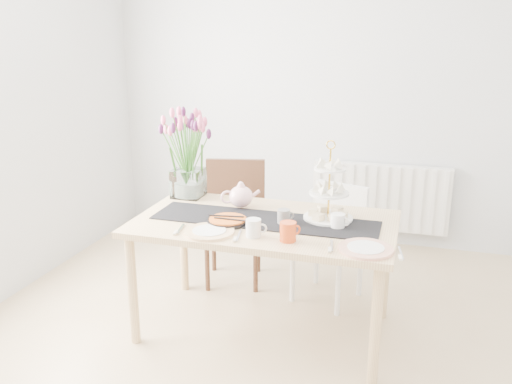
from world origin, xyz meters
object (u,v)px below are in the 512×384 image
(dining_table, at_px, (265,232))
(plate_right, at_px, (366,249))
(mug_orange, at_px, (288,232))
(plate_left, at_px, (209,232))
(mug_white, at_px, (253,228))
(radiator, at_px, (380,197))
(tulip_vase, at_px, (187,141))
(teapot, at_px, (241,197))
(cream_jug, at_px, (338,221))
(chair_white, at_px, (333,234))
(mug_grey, at_px, (284,217))
(chair_brown, at_px, (234,211))
(cake_stand, at_px, (329,200))
(tart_tin, at_px, (228,221))

(dining_table, xyz_separation_m, plate_right, (0.65, -0.29, 0.08))
(mug_orange, height_order, plate_left, mug_orange)
(mug_white, distance_m, mug_orange, 0.20)
(plate_left, distance_m, plate_right, 0.90)
(radiator, bearing_deg, tulip_vase, -132.17)
(radiator, height_order, teapot, teapot)
(mug_orange, height_order, plate_right, mug_orange)
(mug_white, xyz_separation_m, plate_right, (0.63, -0.02, -0.04))
(tulip_vase, distance_m, cream_jug, 1.21)
(dining_table, bearing_deg, chair_white, 60.94)
(radiator, distance_m, mug_grey, 1.83)
(radiator, bearing_deg, teapot, -118.04)
(mug_grey, bearing_deg, plate_right, -69.40)
(radiator, xyz_separation_m, plate_left, (-0.84, -2.01, 0.31))
(chair_brown, relative_size, plate_right, 3.13)
(plate_right, bearing_deg, teapot, 150.31)
(mug_white, bearing_deg, mug_orange, -13.65)
(tulip_vase, bearing_deg, mug_grey, -24.98)
(chair_brown, distance_m, teapot, 0.63)
(tulip_vase, xyz_separation_m, teapot, (0.44, -0.14, -0.32))
(cake_stand, xyz_separation_m, plate_left, (-0.62, -0.42, -0.12))
(mug_white, distance_m, plate_right, 0.64)
(mug_grey, bearing_deg, radiator, 33.28)
(cake_stand, distance_m, mug_white, 0.55)
(cake_stand, xyz_separation_m, mug_orange, (-0.16, -0.41, -0.07))
(plate_left, bearing_deg, chair_brown, 100.79)
(tulip_vase, xyz_separation_m, plate_right, (1.30, -0.63, -0.39))
(chair_brown, height_order, tart_tin, chair_brown)
(dining_table, height_order, mug_white, mug_white)
(teapot, xyz_separation_m, mug_grey, (0.35, -0.22, -0.03))
(dining_table, height_order, cake_stand, cake_stand)
(dining_table, bearing_deg, mug_grey, -10.81)
(chair_brown, height_order, teapot, chair_brown)
(cake_stand, height_order, mug_orange, cake_stand)
(tulip_vase, distance_m, cake_stand, 1.08)
(tart_tin, bearing_deg, radiator, 66.45)
(tulip_vase, distance_m, teapot, 0.56)
(cream_jug, xyz_separation_m, mug_grey, (-0.32, -0.03, 0.00))
(dining_table, distance_m, mug_orange, 0.38)
(plate_right, bearing_deg, cream_jug, 123.22)
(chair_white, distance_m, plate_left, 1.12)
(chair_brown, relative_size, mug_grey, 10.04)
(chair_white, bearing_deg, plate_right, -53.44)
(radiator, relative_size, cream_jug, 13.73)
(plate_right, bearing_deg, cake_stand, 122.83)
(mug_white, bearing_deg, mug_grey, 53.96)
(chair_brown, relative_size, mug_white, 8.89)
(tart_tin, height_order, mug_white, mug_white)
(radiator, relative_size, mug_orange, 10.92)
(tulip_vase, height_order, cream_jug, tulip_vase)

